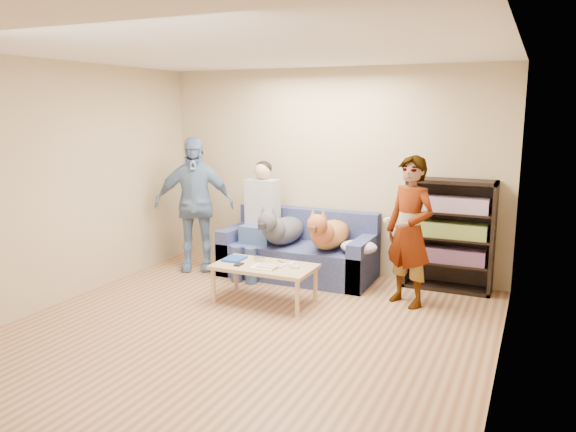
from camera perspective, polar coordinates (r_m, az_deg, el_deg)
The scene contains 26 objects.
ground at distance 5.33m, azimuth -5.45°, elevation -12.36°, with size 5.00×5.00×0.00m, color brown.
ceiling at distance 4.92m, azimuth -6.02°, elevation 16.69°, with size 5.00×5.00×0.00m, color white.
wall_back at distance 7.21m, azimuth 4.27°, elevation 4.52°, with size 4.50×4.50×0.00m, color tan.
wall_left at distance 6.38m, azimuth -23.53°, elevation 2.80°, with size 5.00×5.00×0.00m, color tan.
wall_right at distance 4.31m, azimuth 21.14°, elevation -0.52°, with size 5.00×5.00×0.00m, color tan.
blanket at distance 6.61m, azimuth 7.21°, elevation -3.14°, with size 0.44×0.37×0.15m, color silver.
person_standing_right at distance 6.11m, azimuth 12.26°, elevation -1.55°, with size 0.59×0.39×1.62m, color gray.
person_standing_left at distance 7.39m, azimuth -9.52°, elevation 1.20°, with size 1.02×0.43×1.74m, color #7490BA.
held_controller at distance 5.93m, azimuth 10.02°, elevation -0.35°, with size 0.04×0.11×0.03m, color white.
notebook_blue at distance 6.35m, azimuth -5.45°, elevation -4.35°, with size 0.20×0.26×0.03m, color #1C459B.
papers at distance 6.02m, azimuth -2.42°, elevation -5.22°, with size 0.26×0.20×0.01m, color white.
magazine at distance 6.02m, azimuth -2.08°, elevation -5.08°, with size 0.22×0.17×0.01m, color #AFA68C.
camera_silver at distance 6.28m, azimuth -2.91°, elevation -4.38°, with size 0.11×0.06×0.05m, color silver.
controller_a at distance 6.10m, azimuth 0.36°, elevation -4.93°, with size 0.04×0.13×0.03m, color white.
controller_b at distance 6.00m, azimuth 0.75°, elevation -5.20°, with size 0.09×0.06×0.03m, color silver.
headphone_cup_a at distance 6.03m, azimuth -0.80°, elevation -5.17°, with size 0.07×0.07×0.02m, color silver.
headphone_cup_b at distance 6.10m, azimuth -0.48°, elevation -4.98°, with size 0.07×0.07×0.02m, color white.
pen_orange at distance 6.00m, azimuth -3.28°, elevation -5.31°, with size 0.01×0.01×0.14m, color orange.
pen_black at distance 6.24m, azimuth -0.69°, elevation -4.67°, with size 0.01×0.01×0.14m, color black.
wallet at distance 6.14m, azimuth -5.02°, elevation -4.93°, with size 0.07×0.12×0.01m, color black.
sofa at distance 7.12m, azimuth 1.14°, elevation -3.89°, with size 1.90×0.85×0.82m.
person_seated at distance 7.11m, azimuth -2.95°, elevation 0.14°, with size 0.40×0.73×1.47m.
dog_gray at distance 6.95m, azimuth -0.65°, elevation -1.37°, with size 0.38×1.23×0.55m.
dog_tan at distance 6.74m, azimuth 4.10°, elevation -1.77°, with size 0.39×1.15×0.56m.
coffee_table at distance 6.15m, azimuth -2.42°, elevation -5.41°, with size 1.10×0.60×0.42m.
bookshelf at distance 6.78m, azimuth 16.09°, elevation -1.62°, with size 1.00×0.34×1.30m.
Camera 1 is at (2.46, -4.23, 2.10)m, focal length 35.00 mm.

